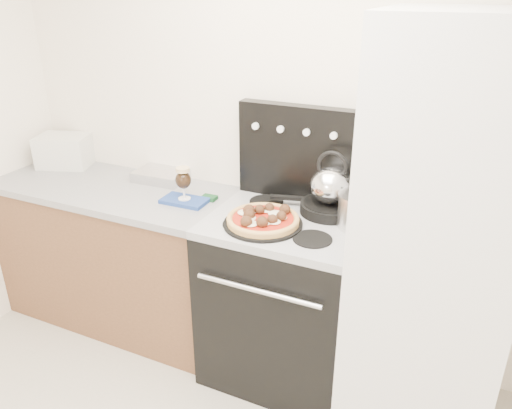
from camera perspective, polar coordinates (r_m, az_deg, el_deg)
The scene contains 16 objects.
room_shell at distance 1.64m, azimuth -10.14°, elevation -2.88°, with size 3.52×3.01×2.52m.
base_cabinet at distance 3.22m, azimuth -15.15°, elevation -5.72°, with size 1.45×0.60×0.86m, color brown.
countertop at distance 3.03m, azimuth -16.05°, elevation 1.71°, with size 1.48×0.63×0.04m, color #949498.
stove_body at distance 2.69m, azimuth 3.37°, elevation -10.92°, with size 0.76×0.65×0.88m, color black.
cooktop at distance 2.46m, azimuth 3.62°, elevation -2.10°, with size 0.76×0.65×0.04m, color #ADADB2.
backguard at distance 2.60m, azimuth 6.02°, elevation 5.70°, with size 0.76×0.08×0.50m, color black.
fridge at distance 2.29m, azimuth 20.00°, elevation -4.36°, with size 0.64×0.68×1.90m, color silver.
toaster_oven at distance 3.43m, azimuth -21.02°, elevation 5.77°, with size 0.31×0.23×0.20m, color silver.
foil_sheet at distance 3.03m, azimuth -10.77°, elevation 3.29°, with size 0.30×0.22×0.06m, color white.
oven_mitt at distance 2.70m, azimuth -8.16°, elevation 0.43°, with size 0.24×0.14×0.02m, color navy.
beer_glass at distance 2.66m, azimuth -8.29°, elevation 2.42°, with size 0.08×0.08×0.18m, color black, non-canonical shape.
pizza_pan at distance 2.39m, azimuth 0.80°, elevation -2.20°, with size 0.38×0.38×0.01m, color black.
pizza at distance 2.37m, azimuth 0.81°, elevation -1.54°, with size 0.35×0.35×0.05m, color #E3914C, non-canonical shape.
skillet at distance 2.53m, azimuth 8.37°, elevation -0.40°, with size 0.29×0.29×0.05m, color black.
tea_kettle at distance 2.47m, azimuth 8.56°, elevation 2.57°, with size 0.21×0.21×0.23m, color white, non-canonical shape.
stock_pot at distance 2.39m, azimuth 11.92°, elevation -0.81°, with size 0.22×0.22×0.16m, color silver.
Camera 1 is at (0.87, -0.89, 1.98)m, focal length 35.00 mm.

